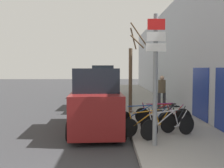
{
  "coord_description": "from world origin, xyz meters",
  "views": [
    {
      "loc": [
        0.26,
        -3.41,
        2.35
      ],
      "look_at": [
        0.38,
        6.16,
        1.75
      ],
      "focal_mm": 40.0,
      "sensor_mm": 36.0,
      "label": 1
    }
  ],
  "objects_px": {
    "signpost": "(155,75)",
    "parked_car_2": "(103,83)",
    "bicycle_1": "(149,124)",
    "parked_car_0": "(96,103)",
    "bicycle_4": "(161,115)",
    "bicycle_5": "(163,114)",
    "bicycle_2": "(168,120)",
    "street_tree": "(131,74)",
    "parked_car_1": "(101,92)",
    "bicycle_0": "(169,126)",
    "pedestrian_near": "(162,90)",
    "bicycle_3": "(145,118)"
  },
  "relations": [
    {
      "from": "signpost",
      "to": "parked_car_2",
      "type": "bearing_deg",
      "value": 97.73
    },
    {
      "from": "bicycle_0",
      "to": "street_tree",
      "type": "height_order",
      "value": "street_tree"
    },
    {
      "from": "bicycle_2",
      "to": "signpost",
      "type": "bearing_deg",
      "value": 128.33
    },
    {
      "from": "signpost",
      "to": "parked_car_2",
      "type": "relative_size",
      "value": 0.82
    },
    {
      "from": "pedestrian_near",
      "to": "parked_car_0",
      "type": "bearing_deg",
      "value": 33.51
    },
    {
      "from": "bicycle_3",
      "to": "parked_car_1",
      "type": "distance_m",
      "value": 5.96
    },
    {
      "from": "bicycle_1",
      "to": "bicycle_3",
      "type": "relative_size",
      "value": 0.88
    },
    {
      "from": "parked_car_2",
      "to": "bicycle_1",
      "type": "bearing_deg",
      "value": -83.1
    },
    {
      "from": "bicycle_1",
      "to": "bicycle_4",
      "type": "distance_m",
      "value": 1.71
    },
    {
      "from": "bicycle_0",
      "to": "bicycle_1",
      "type": "distance_m",
      "value": 0.64
    },
    {
      "from": "bicycle_5",
      "to": "bicycle_2",
      "type": "bearing_deg",
      "value": 179.4
    },
    {
      "from": "bicycle_5",
      "to": "parked_car_2",
      "type": "height_order",
      "value": "parked_car_2"
    },
    {
      "from": "bicycle_4",
      "to": "parked_car_0",
      "type": "xyz_separation_m",
      "value": [
        -2.54,
        -0.37,
        0.56
      ]
    },
    {
      "from": "bicycle_0",
      "to": "parked_car_1",
      "type": "bearing_deg",
      "value": -7.15
    },
    {
      "from": "street_tree",
      "to": "pedestrian_near",
      "type": "bearing_deg",
      "value": 31.41
    },
    {
      "from": "bicycle_3",
      "to": "parked_car_2",
      "type": "bearing_deg",
      "value": 9.42
    },
    {
      "from": "bicycle_0",
      "to": "bicycle_4",
      "type": "xyz_separation_m",
      "value": [
        0.15,
        1.85,
        -0.01
      ]
    },
    {
      "from": "signpost",
      "to": "bicycle_4",
      "type": "xyz_separation_m",
      "value": [
        0.75,
        2.67,
        -1.65
      ]
    },
    {
      "from": "signpost",
      "to": "bicycle_0",
      "type": "bearing_deg",
      "value": 53.66
    },
    {
      "from": "parked_car_0",
      "to": "pedestrian_near",
      "type": "xyz_separation_m",
      "value": [
        3.36,
        4.18,
        0.13
      ]
    },
    {
      "from": "bicycle_0",
      "to": "pedestrian_near",
      "type": "relative_size",
      "value": 1.07
    },
    {
      "from": "bicycle_3",
      "to": "bicycle_4",
      "type": "bearing_deg",
      "value": -53.75
    },
    {
      "from": "bicycle_2",
      "to": "parked_car_0",
      "type": "bearing_deg",
      "value": 48.89
    },
    {
      "from": "parked_car_1",
      "to": "pedestrian_near",
      "type": "relative_size",
      "value": 2.65
    },
    {
      "from": "parked_car_0",
      "to": "bicycle_4",
      "type": "bearing_deg",
      "value": 5.34
    },
    {
      "from": "bicycle_2",
      "to": "parked_car_2",
      "type": "bearing_deg",
      "value": -14.35
    },
    {
      "from": "bicycle_1",
      "to": "signpost",
      "type": "bearing_deg",
      "value": 157.98
    },
    {
      "from": "bicycle_0",
      "to": "parked_car_0",
      "type": "bearing_deg",
      "value": 32.36
    },
    {
      "from": "parked_car_1",
      "to": "parked_car_2",
      "type": "bearing_deg",
      "value": 90.17
    },
    {
      "from": "bicycle_1",
      "to": "parked_car_2",
      "type": "distance_m",
      "value": 12.31
    },
    {
      "from": "bicycle_3",
      "to": "parked_car_1",
      "type": "relative_size",
      "value": 0.47
    },
    {
      "from": "bicycle_2",
      "to": "street_tree",
      "type": "distance_m",
      "value": 4.17
    },
    {
      "from": "bicycle_1",
      "to": "parked_car_1",
      "type": "height_order",
      "value": "parked_car_1"
    },
    {
      "from": "bicycle_1",
      "to": "bicycle_2",
      "type": "height_order",
      "value": "bicycle_2"
    },
    {
      "from": "bicycle_1",
      "to": "pedestrian_near",
      "type": "distance_m",
      "value": 5.62
    },
    {
      "from": "bicycle_2",
      "to": "bicycle_5",
      "type": "relative_size",
      "value": 0.93
    },
    {
      "from": "signpost",
      "to": "street_tree",
      "type": "distance_m",
      "value": 5.41
    },
    {
      "from": "bicycle_4",
      "to": "parked_car_2",
      "type": "bearing_deg",
      "value": 40.16
    },
    {
      "from": "bicycle_2",
      "to": "bicycle_3",
      "type": "bearing_deg",
      "value": 28.42
    },
    {
      "from": "bicycle_4",
      "to": "parked_car_0",
      "type": "height_order",
      "value": "parked_car_0"
    },
    {
      "from": "signpost",
      "to": "bicycle_0",
      "type": "relative_size",
      "value": 1.92
    },
    {
      "from": "parked_car_0",
      "to": "parked_car_2",
      "type": "bearing_deg",
      "value": 87.04
    },
    {
      "from": "bicycle_1",
      "to": "bicycle_2",
      "type": "distance_m",
      "value": 0.9
    },
    {
      "from": "parked_car_1",
      "to": "signpost",
      "type": "bearing_deg",
      "value": -77.3
    },
    {
      "from": "parked_car_0",
      "to": "street_tree",
      "type": "distance_m",
      "value": 3.64
    },
    {
      "from": "signpost",
      "to": "bicycle_5",
      "type": "height_order",
      "value": "signpost"
    },
    {
      "from": "bicycle_2",
      "to": "bicycle_3",
      "type": "distance_m",
      "value": 0.88
    },
    {
      "from": "parked_car_0",
      "to": "signpost",
      "type": "bearing_deg",
      "value": -55.11
    },
    {
      "from": "bicycle_1",
      "to": "parked_car_0",
      "type": "xyz_separation_m",
      "value": [
        -1.82,
        1.18,
        0.56
      ]
    },
    {
      "from": "parked_car_2",
      "to": "pedestrian_near",
      "type": "distance_m",
      "value": 7.59
    }
  ]
}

